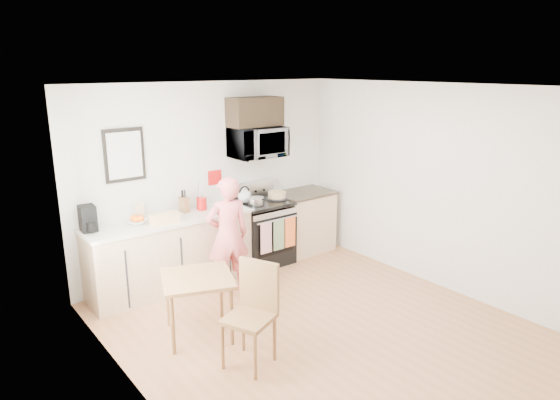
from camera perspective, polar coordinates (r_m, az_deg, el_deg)
floor at (r=5.66m, az=4.78°, el=-14.56°), size 4.60×4.60×0.00m
back_wall at (r=6.95m, az=-7.88°, el=2.53°), size 4.00×0.04×2.60m
front_wall at (r=3.90m, az=28.99°, el=-9.48°), size 4.00×0.04×2.60m
left_wall at (r=4.13m, az=-15.93°, el=-6.79°), size 0.04×4.60×2.60m
right_wall at (r=6.63m, az=17.92°, el=1.31°), size 0.04×4.60×2.60m
ceiling at (r=4.92m, az=5.46°, el=12.75°), size 4.00×4.60×0.04m
window at (r=4.78m, az=-19.39°, el=-0.90°), size 0.06×1.40×1.50m
cabinet_left at (r=6.59m, az=-12.35°, el=-6.13°), size 2.10×0.60×0.90m
countertop_left at (r=6.43m, az=-12.58°, el=-2.22°), size 2.14×0.64×0.04m
cabinet_right at (r=7.73m, az=2.69°, el=-2.57°), size 0.84×0.60×0.90m
countertop_right at (r=7.60m, az=2.73°, el=0.81°), size 0.88×0.64×0.04m
range at (r=7.25m, az=-2.02°, el=-3.90°), size 0.76×0.70×1.16m
microwave at (r=7.01m, az=-2.62°, el=6.60°), size 0.76×0.51×0.42m
upper_cabinet at (r=7.00m, az=-2.88°, el=10.04°), size 0.76×0.35×0.40m
wall_art at (r=6.34m, az=-17.36°, el=4.92°), size 0.50×0.04×0.65m
wall_trivet at (r=6.96m, az=-7.46°, el=2.57°), size 0.20×0.02×0.20m
person at (r=6.26m, az=-5.97°, el=-4.05°), size 0.62×0.48×1.50m
dining_table at (r=5.35m, az=-9.42°, el=-9.40°), size 0.80×0.80×0.67m
chair at (r=4.88m, az=-2.74°, el=-11.03°), size 0.59×0.56×1.01m
knife_block at (r=6.63m, az=-10.89°, el=-0.52°), size 0.11×0.14×0.20m
utensil_crock at (r=6.69m, az=-8.97°, el=0.24°), size 0.13×0.13×0.40m
fruit_bowl at (r=6.28m, az=-16.07°, el=-2.29°), size 0.29×0.29×0.11m
milk_carton at (r=6.38m, az=-15.73°, el=-1.32°), size 0.10×0.10×0.23m
coffee_maker at (r=6.17m, az=-21.08°, el=-2.07°), size 0.18×0.26×0.30m
bread_bag at (r=6.22m, az=-13.04°, el=-2.05°), size 0.34×0.16×0.12m
cake at (r=7.23m, az=-0.35°, el=0.52°), size 0.31×0.31×0.10m
kettle at (r=7.04m, az=-4.09°, el=0.52°), size 0.19×0.19×0.24m
pot at (r=6.92m, az=-2.72°, el=-0.13°), size 0.21×0.35×0.11m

